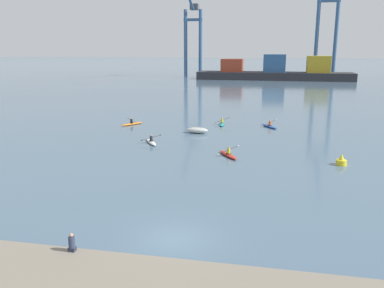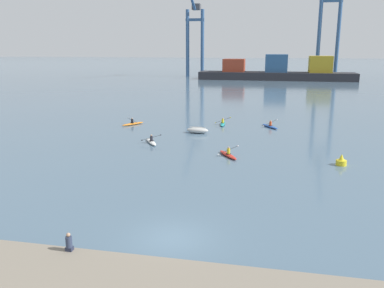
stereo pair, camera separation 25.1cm
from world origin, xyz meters
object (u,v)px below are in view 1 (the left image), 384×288
gantry_crane_west (192,29)px  capsized_dinghy (197,130)px  channel_buoy (341,161)px  gantry_crane_west_mid (328,18)px  kayak_orange (132,124)px  kayak_blue (269,126)px  kayak_teal (222,123)px  container_barge (275,72)px  kayak_white (151,142)px  seated_onlooker (72,243)px  kayak_red (228,154)px

gantry_crane_west → capsized_dinghy: (19.03, -92.90, -15.74)m
gantry_crane_west → channel_buoy: bearing=-72.0°
gantry_crane_west_mid → kayak_orange: gantry_crane_west_mid is taller
capsized_dinghy → kayak_orange: (-9.36, 3.46, -0.18)m
kayak_blue → kayak_orange: 17.86m
gantry_crane_west → gantry_crane_west_mid: bearing=3.3°
gantry_crane_west_mid → kayak_teal: gantry_crane_west_mid is taller
container_barge → gantry_crane_west: 32.44m
kayak_blue → kayak_white: (-12.26, -11.30, 0.00)m
kayak_teal → gantry_crane_west_mid: bearing=75.6°
kayak_teal → kayak_white: (-6.12, -11.90, 0.00)m
kayak_teal → kayak_white: size_ratio=1.06×
kayak_white → gantry_crane_west_mid: bearing=74.0°
container_barge → kayak_white: size_ratio=15.05×
kayak_orange → seated_onlooker: (9.06, -33.52, 0.88)m
gantry_crane_west → kayak_orange: 91.35m
gantry_crane_west_mid → kayak_blue: size_ratio=12.67×
gantry_crane_west_mid → kayak_red: (-20.56, -105.07, -19.12)m
container_barge → gantry_crane_west: (-28.36, 8.09, 13.51)m
gantry_crane_west_mid → kayak_teal: bearing=-104.4°
kayak_teal → seated_onlooker: 36.07m
gantry_crane_west_mid → channel_buoy: gantry_crane_west_mid is taller
kayak_white → seated_onlooker: 24.34m
kayak_teal → kayak_orange: size_ratio=1.08×
gantry_crane_west_mid → kayak_red: 108.76m
capsized_dinghy → gantry_crane_west_mid: bearing=75.1°
gantry_crane_west → gantry_crane_west_mid: (44.35, 2.55, 3.20)m
channel_buoy → kayak_blue: (-6.27, 15.86, -0.19)m
container_barge → gantry_crane_west_mid: (15.99, 10.64, 16.71)m
gantry_crane_west → seated_onlooker: (18.73, -122.96, -15.04)m
capsized_dinghy → seated_onlooker: size_ratio=2.96×
kayak_white → kayak_orange: bearing=120.2°
gantry_crane_west → capsized_dinghy: gantry_crane_west is taller
gantry_crane_west_mid → seated_onlooker: 129.38m
gantry_crane_west_mid → channel_buoy: (-10.65, -106.00, -18.93)m
kayak_white → seated_onlooker: bearing=-81.6°
gantry_crane_west_mid → channel_buoy: size_ratio=40.19×
gantry_crane_west_mid → kayak_teal: (-23.06, -89.54, -19.12)m
kayak_red → capsized_dinghy: bearing=116.3°
kayak_teal → kayak_red: size_ratio=1.07×
kayak_teal → kayak_blue: bearing=-5.6°
gantry_crane_west → gantry_crane_west_mid: gantry_crane_west_mid is taller
container_barge → kayak_teal: bearing=-95.1°
channel_buoy → kayak_orange: 27.82m
kayak_teal → kayak_red: bearing=-80.8°
gantry_crane_west_mid → container_barge: bearing=-146.4°
gantry_crane_west_mid → seated_onlooker: gantry_crane_west_mid is taller
gantry_crane_west_mid → kayak_white: gantry_crane_west_mid is taller
seated_onlooker → gantry_crane_west: bearing=98.7°
gantry_crane_west_mid → capsized_dinghy: (-25.32, -95.45, -18.94)m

